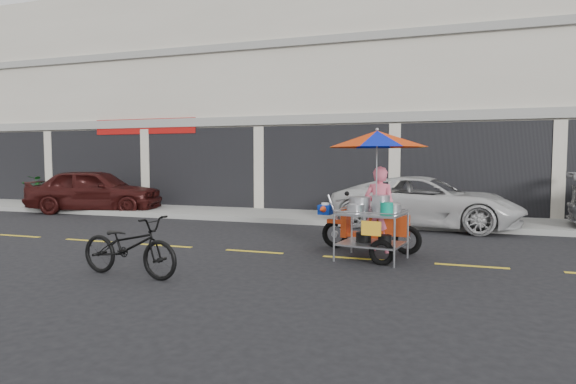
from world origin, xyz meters
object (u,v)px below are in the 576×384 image
(maroon_sedan, at_px, (95,190))
(near_bicycle, at_px, (129,246))
(white_pickup, at_px, (426,202))
(food_vendor_rig, at_px, (376,177))

(maroon_sedan, relative_size, near_bicycle, 2.41)
(maroon_sedan, relative_size, white_pickup, 0.90)
(near_bicycle, distance_m, food_vendor_rig, 4.49)
(maroon_sedan, height_order, food_vendor_rig, food_vendor_rig)
(white_pickup, bearing_deg, food_vendor_rig, 177.46)
(maroon_sedan, distance_m, white_pickup, 10.83)
(maroon_sedan, distance_m, food_vendor_rig, 11.04)
(white_pickup, distance_m, near_bicycle, 8.16)
(white_pickup, height_order, near_bicycle, white_pickup)
(near_bicycle, height_order, food_vendor_rig, food_vendor_rig)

